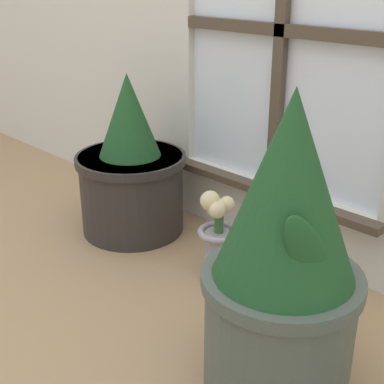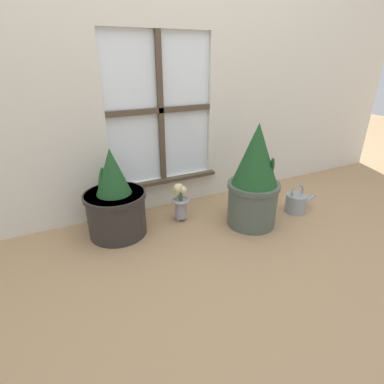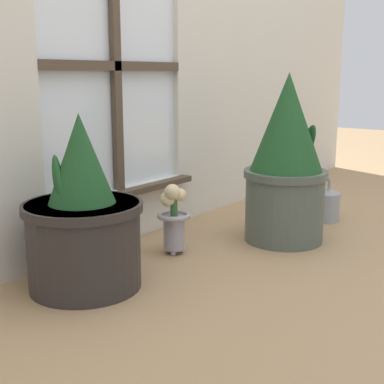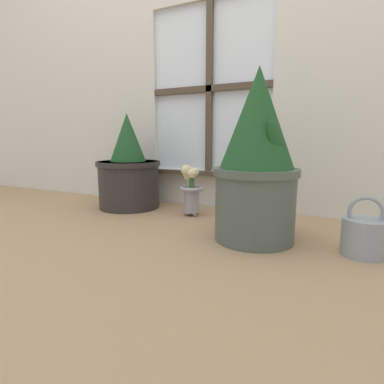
# 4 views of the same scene
# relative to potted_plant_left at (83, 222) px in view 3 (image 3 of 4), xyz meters

# --- Properties ---
(ground_plane) EXTENTS (10.00, 10.00, 0.00)m
(ground_plane) POSITION_rel_potted_plant_left_xyz_m (0.41, -0.44, -0.22)
(ground_plane) COLOR tan
(potted_plant_left) EXTENTS (0.37, 0.37, 0.55)m
(potted_plant_left) POSITION_rel_potted_plant_left_xyz_m (0.00, 0.00, 0.00)
(potted_plant_left) COLOR #2D2826
(potted_plant_left) RESTS_ON ground_plane
(potted_plant_right) EXTENTS (0.33, 0.33, 0.67)m
(potted_plant_right) POSITION_rel_potted_plant_left_xyz_m (0.82, -0.28, 0.10)
(potted_plant_right) COLOR #4C564C
(potted_plant_right) RESTS_ON ground_plane
(flower_vase) EXTENTS (0.13, 0.13, 0.27)m
(flower_vase) POSITION_rel_potted_plant_left_xyz_m (0.42, -0.02, -0.07)
(flower_vase) COLOR #99939E
(flower_vase) RESTS_ON ground_plane
(watering_can) EXTENTS (0.26, 0.14, 0.21)m
(watering_can) POSITION_rel_potted_plant_left_xyz_m (1.21, -0.28, -0.14)
(watering_can) COLOR gray
(watering_can) RESTS_ON ground_plane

